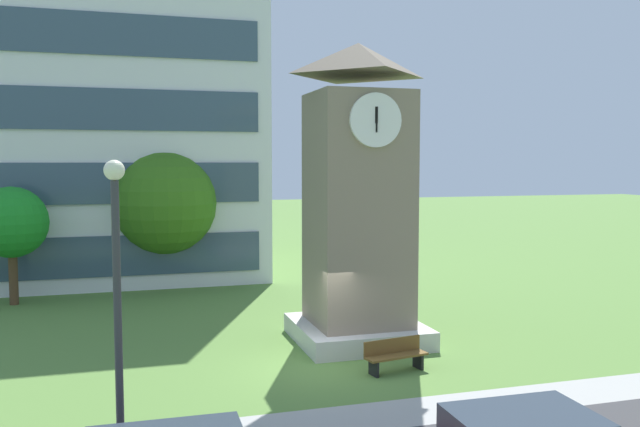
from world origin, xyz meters
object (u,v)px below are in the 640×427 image
(park_bench, at_px, (395,355))
(street_lamp, at_px, (117,285))
(tree_near_tower, at_px, (165,203))
(tree_by_building, at_px, (11,223))
(clock_tower, at_px, (358,211))

(park_bench, relative_size, street_lamp, 0.32)
(park_bench, bearing_deg, street_lamp, -148.21)
(tree_near_tower, xyz_separation_m, tree_by_building, (-6.11, -1.95, -0.56))
(park_bench, relative_size, tree_by_building, 0.39)
(park_bench, bearing_deg, tree_near_tower, 110.46)
(clock_tower, relative_size, tree_near_tower, 1.52)
(park_bench, height_order, tree_by_building, tree_by_building)
(park_bench, xyz_separation_m, street_lamp, (-7.16, -4.44, 3.13))
(clock_tower, relative_size, tree_by_building, 1.98)
(park_bench, bearing_deg, tree_by_building, 133.01)
(clock_tower, height_order, park_bench, clock_tower)
(park_bench, distance_m, street_lamp, 8.99)
(park_bench, height_order, street_lamp, street_lamp)
(park_bench, xyz_separation_m, tree_near_tower, (-5.28, 14.16, 3.40))
(tree_near_tower, height_order, tree_by_building, tree_near_tower)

